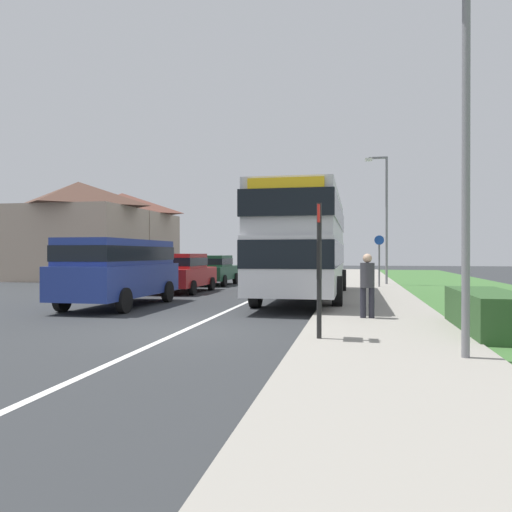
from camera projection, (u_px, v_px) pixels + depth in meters
The scene contains 14 objects.
ground_plane at pixel (184, 330), 10.84m from camera, with size 120.00×120.00×0.00m, color #2D3033.
lane_marking_centre at pixel (256, 298), 18.69m from camera, with size 0.14×60.00×0.01m, color silver.
pavement_near_side at pixel (373, 304), 15.91m from camera, with size 3.20×68.00×0.12m, color gray.
roadside_hedge at pixel (488, 314), 10.12m from camera, with size 1.10×3.47×0.90m, color #2D5128.
double_decker_bus at pixel (305, 241), 18.03m from camera, with size 2.80×10.64×3.70m.
parked_van_blue at pixel (120, 267), 15.74m from camera, with size 2.11×5.34×2.11m.
parked_car_red at pixel (182, 271), 21.41m from camera, with size 1.95×4.35×1.67m.
parked_car_dark_green at pixel (214, 269), 26.38m from camera, with size 1.90×3.98×1.57m.
pedestrian_at_stop at pixel (367, 282), 12.03m from camera, with size 0.34×0.34×1.67m.
bus_stop_sign at pixel (319, 261), 9.13m from camera, with size 0.09×0.52×2.60m.
cycle_route_sign at pixel (379, 259), 23.28m from camera, with size 0.44×0.08×2.52m.
street_lamp_near at pixel (459, 71), 7.45m from camera, with size 1.14×0.20×7.69m.
street_lamp_mid at pixel (384, 211), 25.40m from camera, with size 1.14×0.20×6.61m.
house_terrace_far_side at pixel (102, 233), 34.55m from camera, with size 6.97×11.98×6.22m.
Camera 1 is at (3.64, -10.32, 1.67)m, focal length 35.04 mm.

